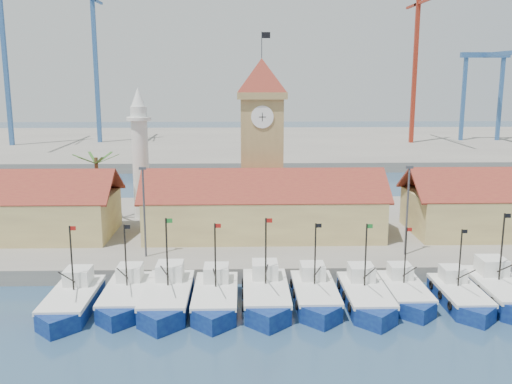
{
  "coord_description": "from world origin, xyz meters",
  "views": [
    {
      "loc": [
        -2.45,
        -42.59,
        19.19
      ],
      "look_at": [
        -0.87,
        18.0,
        6.78
      ],
      "focal_mm": 40.0,
      "sensor_mm": 36.0,
      "label": 1
    }
  ],
  "objects_px": {
    "clock_tower": "(262,137)",
    "boat_5": "(316,297)",
    "minaret": "(140,153)",
    "boat_0": "(71,303)"
  },
  "relations": [
    {
      "from": "boat_5",
      "to": "boat_0",
      "type": "bearing_deg",
      "value": -177.36
    },
    {
      "from": "minaret",
      "to": "clock_tower",
      "type": "bearing_deg",
      "value": -7.61
    },
    {
      "from": "clock_tower",
      "to": "minaret",
      "type": "xyz_separation_m",
      "value": [
        -15.0,
        2.0,
        -2.23
      ]
    },
    {
      "from": "boat_5",
      "to": "clock_tower",
      "type": "bearing_deg",
      "value": 99.34
    },
    {
      "from": "boat_5",
      "to": "clock_tower",
      "type": "relative_size",
      "value": 0.43
    },
    {
      "from": "boat_0",
      "to": "minaret",
      "type": "distance_m",
      "value": 27.61
    },
    {
      "from": "clock_tower",
      "to": "boat_5",
      "type": "bearing_deg",
      "value": -80.66
    },
    {
      "from": "boat_5",
      "to": "minaret",
      "type": "relative_size",
      "value": 0.6
    },
    {
      "from": "boat_5",
      "to": "minaret",
      "type": "distance_m",
      "value": 32.65
    },
    {
      "from": "clock_tower",
      "to": "boat_0",
      "type": "bearing_deg",
      "value": -124.5
    }
  ]
}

